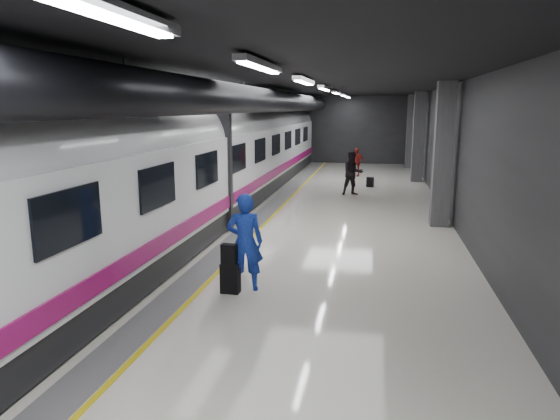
{
  "coord_description": "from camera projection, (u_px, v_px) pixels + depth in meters",
  "views": [
    {
      "loc": [
        2.54,
        -14.28,
        3.71
      ],
      "look_at": [
        0.25,
        -2.56,
        1.25
      ],
      "focal_mm": 32.0,
      "sensor_mm": 36.0,
      "label": 1
    }
  ],
  "objects": [
    {
      "name": "suitcase_main",
      "position": [
        230.0,
        278.0,
        10.13
      ],
      "size": [
        0.39,
        0.25,
        0.62
      ],
      "primitive_type": "cube",
      "rotation": [
        0.0,
        0.0,
        -0.03
      ],
      "color": "black",
      "rests_on": "ground"
    },
    {
      "name": "train",
      "position": [
        183.0,
        163.0,
        15.15
      ],
      "size": [
        3.05,
        38.0,
        4.05
      ],
      "color": "black",
      "rests_on": "ground"
    },
    {
      "name": "platform_hall",
      "position": [
        285.0,
        113.0,
        15.22
      ],
      "size": [
        10.02,
        40.02,
        4.51
      ],
      "color": "black",
      "rests_on": "ground"
    },
    {
      "name": "ground",
      "position": [
        288.0,
        234.0,
        14.95
      ],
      "size": [
        40.0,
        40.0,
        0.0
      ],
      "primitive_type": "plane",
      "color": "silver",
      "rests_on": "ground"
    },
    {
      "name": "traveler_far_a",
      "position": [
        353.0,
        173.0,
        21.4
      ],
      "size": [
        1.1,
        0.98,
        1.89
      ],
      "primitive_type": "imported",
      "rotation": [
        0.0,
        0.0,
        0.33
      ],
      "color": "black",
      "rests_on": "ground"
    },
    {
      "name": "shoulder_bag",
      "position": [
        229.0,
        254.0,
        10.0
      ],
      "size": [
        0.33,
        0.2,
        0.41
      ],
      "primitive_type": "cube",
      "rotation": [
        0.0,
        0.0,
        -0.1
      ],
      "color": "black",
      "rests_on": "suitcase_main"
    },
    {
      "name": "traveler_far_b",
      "position": [
        356.0,
        162.0,
        27.39
      ],
      "size": [
        0.98,
        0.59,
        1.55
      ],
      "primitive_type": "imported",
      "rotation": [
        0.0,
        0.0,
        -0.25
      ],
      "color": "maroon",
      "rests_on": "ground"
    },
    {
      "name": "traveler_main",
      "position": [
        245.0,
        242.0,
        10.16
      ],
      "size": [
        0.83,
        0.64,
        2.03
      ],
      "primitive_type": "imported",
      "rotation": [
        0.0,
        0.0,
        3.37
      ],
      "color": "blue",
      "rests_on": "ground"
    },
    {
      "name": "suitcase_far",
      "position": [
        370.0,
        182.0,
        23.73
      ],
      "size": [
        0.36,
        0.28,
        0.47
      ],
      "primitive_type": "cube",
      "rotation": [
        0.0,
        0.0,
        -0.24
      ],
      "color": "black",
      "rests_on": "ground"
    }
  ]
}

